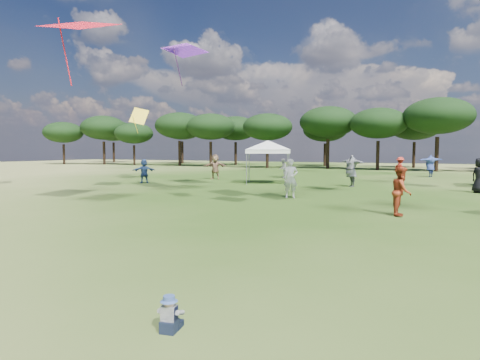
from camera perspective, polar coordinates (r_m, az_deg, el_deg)
The scene contains 4 objects.
tree_line at distance 49.37m, azimuth 25.26°, elevation 7.62°, with size 108.78×17.63×7.77m.
tent_left at distance 26.49m, azimuth 4.01°, elevation 5.36°, with size 5.35×5.35×3.13m.
toddler at distance 5.19m, azimuth -9.94°, elevation -18.42°, with size 0.32×0.35×0.45m.
festival_crowd at distance 26.95m, azimuth 16.77°, elevation 1.30°, with size 28.80×23.29×1.90m.
Camera 1 is at (2.61, -1.86, 2.19)m, focal length 30.00 mm.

